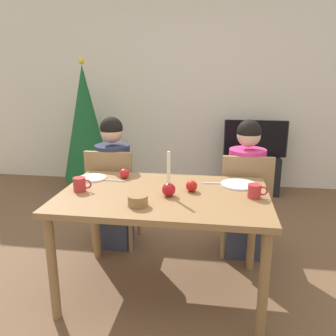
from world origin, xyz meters
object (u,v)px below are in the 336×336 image
at_px(person_right_child, 245,191).
at_px(tv, 255,138).
at_px(person_left_child, 114,185).
at_px(mug_left, 80,184).
at_px(bowl_walnuts, 138,201).
at_px(apple_by_left_plate, 124,174).
at_px(plate_left, 92,178).
at_px(dining_table, 164,205).
at_px(chair_left, 113,192).
at_px(chair_right, 245,199).
at_px(christmas_tree, 85,124).
at_px(tv_stand, 253,174).
at_px(plate_right, 239,184).
at_px(candle_centerpiece, 169,187).
at_px(apple_near_candle, 192,186).
at_px(mug_right, 255,191).

xyz_separation_m(person_right_child, tv, (0.22, 1.66, 0.14)).
height_order(person_left_child, tv, person_left_child).
distance_m(mug_left, bowl_walnuts, 0.50).
height_order(person_left_child, apple_by_left_plate, person_left_child).
bearing_deg(plate_left, dining_table, -22.29).
relative_size(chair_left, apple_by_left_plate, 12.05).
height_order(chair_left, chair_right, same).
relative_size(person_left_child, tv, 1.48).
xyz_separation_m(chair_right, plate_left, (-1.18, -0.37, 0.24)).
distance_m(dining_table, tv, 2.44).
height_order(dining_table, christmas_tree, christmas_tree).
relative_size(tv_stand, plate_right, 2.51).
relative_size(dining_table, tv_stand, 2.19).
xyz_separation_m(candle_centerpiece, apple_by_left_plate, (-0.39, 0.34, -0.03)).
xyz_separation_m(person_left_child, apple_near_candle, (0.73, -0.58, 0.22)).
bearing_deg(mug_right, christmas_tree, 132.85).
relative_size(chair_left, tv, 1.14).
xyz_separation_m(tv, bowl_walnuts, (-0.93, -2.55, 0.07)).
bearing_deg(plate_left, chair_left, 83.69).
bearing_deg(christmas_tree, apple_near_candle, -53.06).
height_order(candle_centerpiece, apple_by_left_plate, candle_centerpiece).
relative_size(person_left_child, apple_by_left_plate, 15.69).
bearing_deg(person_left_child, candle_centerpiece, -49.49).
distance_m(tv, plate_left, 2.49).
height_order(plate_right, apple_by_left_plate, apple_by_left_plate).
xyz_separation_m(person_right_child, apple_near_candle, (-0.41, -0.58, 0.22)).
xyz_separation_m(plate_right, mug_left, (-1.08, -0.29, 0.04)).
bearing_deg(plate_right, dining_table, -154.23).
distance_m(chair_left, chair_right, 1.14).
bearing_deg(mug_right, chair_right, 90.63).
relative_size(tv, bowl_walnuts, 6.42).
relative_size(person_right_child, christmas_tree, 0.69).
xyz_separation_m(christmas_tree, apple_by_left_plate, (1.02, -1.84, -0.09)).
bearing_deg(christmas_tree, mug_left, -69.73).
bearing_deg(candle_centerpiece, tv, 71.88).
bearing_deg(tv, tv_stand, -90.00).
bearing_deg(apple_near_candle, apple_by_left_plate, 156.82).
height_order(tv_stand, tv, tv).
distance_m(chair_right, bowl_walnuts, 1.14).
relative_size(tv, plate_left, 3.71).
bearing_deg(bowl_walnuts, apple_near_candle, 45.54).
relative_size(plate_right, apple_by_left_plate, 3.42).
bearing_deg(candle_centerpiece, plate_right, 32.55).
relative_size(dining_table, chair_left, 1.56).
height_order(chair_left, plate_left, chair_left).
distance_m(tv_stand, apple_by_left_plate, 2.39).
bearing_deg(person_left_child, mug_left, -91.78).
distance_m(chair_right, tv, 1.72).
xyz_separation_m(plate_right, apple_by_left_plate, (-0.86, 0.04, 0.03)).
height_order(chair_left, tv_stand, chair_left).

